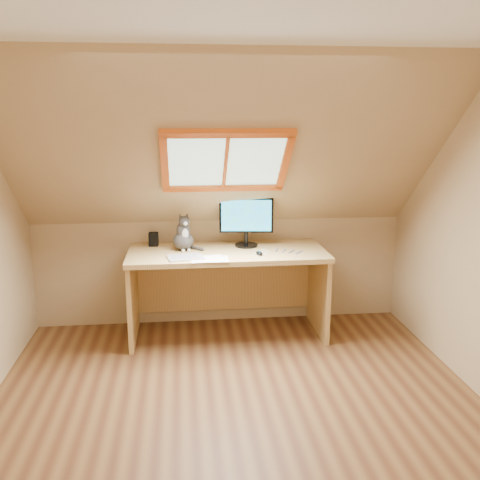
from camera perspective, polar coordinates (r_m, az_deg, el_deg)
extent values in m
plane|color=brown|center=(3.80, 0.00, -18.27)|extent=(3.50, 3.50, 0.00)
cube|color=tan|center=(1.70, 6.71, -14.50)|extent=(3.50, 0.02, 2.40)
cube|color=tan|center=(5.20, -2.13, -3.33)|extent=(3.50, 0.02, 1.00)
cube|color=silver|center=(2.50, 2.12, 22.73)|extent=(3.50, 1.95, 0.02)
cube|color=tan|center=(4.21, -1.48, 9.38)|extent=(3.50, 1.56, 1.41)
cube|color=#B2E0CC|center=(4.30, -1.56, 8.52)|extent=(0.90, 0.53, 0.48)
cube|color=orange|center=(4.30, -1.56, 8.52)|extent=(1.02, 0.64, 0.59)
cube|color=tan|center=(4.77, -1.38, -1.37)|extent=(1.76, 0.77, 0.04)
cube|color=tan|center=(4.89, -11.36, -6.17)|extent=(0.04, 0.69, 0.76)
cube|color=tan|center=(5.03, 8.38, -5.51)|extent=(0.04, 0.69, 0.76)
cube|color=tan|center=(5.22, -1.69, -4.64)|extent=(1.66, 0.03, 0.53)
cylinder|color=black|center=(4.91, 0.67, -0.56)|extent=(0.21, 0.21, 0.02)
cylinder|color=black|center=(4.89, 0.67, 0.18)|extent=(0.03, 0.03, 0.11)
cube|color=black|center=(4.85, 0.68, 2.67)|extent=(0.49, 0.09, 0.32)
cube|color=blue|center=(4.82, 0.68, 2.61)|extent=(0.45, 0.06, 0.28)
ellipsoid|color=#46403E|center=(4.80, -6.08, -0.08)|extent=(0.24, 0.26, 0.16)
ellipsoid|color=#46403E|center=(4.77, -6.06, 0.97)|extent=(0.15, 0.15, 0.17)
ellipsoid|color=silver|center=(4.72, -5.88, 0.63)|extent=(0.07, 0.05, 0.10)
ellipsoid|color=#46403E|center=(4.71, -5.96, 2.03)|extent=(0.12, 0.11, 0.09)
sphere|color=silver|center=(4.68, -5.83, 1.76)|extent=(0.04, 0.04, 0.04)
cone|color=#46403E|center=(4.71, -6.39, 2.57)|extent=(0.05, 0.05, 0.06)
cone|color=#46403E|center=(4.73, -5.68, 2.62)|extent=(0.05, 0.05, 0.06)
cube|color=black|center=(4.98, -9.21, 0.08)|extent=(0.09, 0.09, 0.12)
cube|color=#B2B2B7|center=(4.53, -5.87, -1.85)|extent=(0.33, 0.26, 0.01)
ellipsoid|color=black|center=(4.61, 2.06, -1.42)|extent=(0.06, 0.10, 0.03)
cube|color=white|center=(4.50, -3.51, -1.99)|extent=(0.33, 0.27, 0.00)
cube|color=white|center=(4.50, -3.51, -1.98)|extent=(0.32, 0.24, 0.00)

